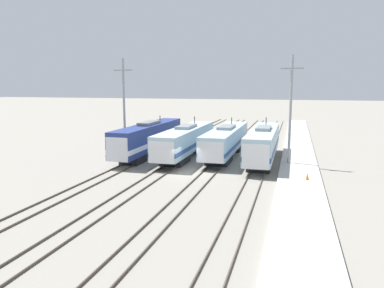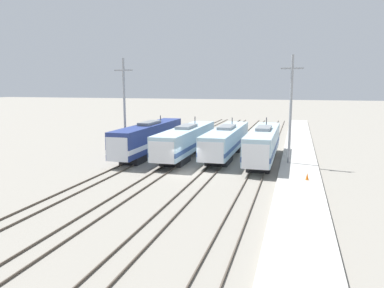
% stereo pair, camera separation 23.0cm
% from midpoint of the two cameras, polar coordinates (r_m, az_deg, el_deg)
% --- Properties ---
extents(ground_plane, '(400.00, 400.00, 0.00)m').
position_cam_midpoint_polar(ground_plane, '(39.06, -1.13, -4.35)').
color(ground_plane, gray).
extents(rail_pair_far_left, '(1.50, 120.00, 0.15)m').
position_cam_midpoint_polar(rail_pair_far_left, '(41.63, -10.76, -3.57)').
color(rail_pair_far_left, '#4C4238').
rests_on(rail_pair_far_left, ground_plane).
extents(rail_pair_center_left, '(1.51, 120.00, 0.15)m').
position_cam_midpoint_polar(rail_pair_center_left, '(39.78, -4.48, -4.02)').
color(rail_pair_center_left, '#4C4238').
rests_on(rail_pair_center_left, ground_plane).
extents(rail_pair_center_right, '(1.51, 120.00, 0.15)m').
position_cam_midpoint_polar(rail_pair_center_right, '(38.44, 2.33, -4.46)').
color(rail_pair_center_right, '#4C4238').
rests_on(rail_pair_center_right, ground_plane).
extents(rail_pair_far_right, '(1.50, 120.00, 0.15)m').
position_cam_midpoint_polar(rail_pair_far_right, '(37.68, 9.53, -4.86)').
color(rail_pair_far_right, '#4C4238').
rests_on(rail_pair_far_right, ground_plane).
extents(locomotive_far_left, '(2.75, 18.46, 4.85)m').
position_cam_midpoint_polar(locomotive_far_left, '(48.04, -6.88, 0.83)').
color(locomotive_far_left, black).
rests_on(locomotive_far_left, ground_plane).
extents(locomotive_center_left, '(3.09, 18.49, 4.77)m').
position_cam_midpoint_polar(locomotive_center_left, '(46.86, -1.20, 0.47)').
color(locomotive_center_left, '#232326').
rests_on(locomotive_center_left, ground_plane).
extents(locomotive_center_right, '(3.09, 18.50, 4.61)m').
position_cam_midpoint_polar(locomotive_center_right, '(47.40, 5.00, 0.48)').
color(locomotive_center_right, '#232326').
rests_on(locomotive_center_right, ground_plane).
extents(locomotive_far_right, '(2.91, 17.18, 4.96)m').
position_cam_midpoint_polar(locomotive_far_right, '(44.34, 10.57, -0.05)').
color(locomotive_far_right, '#232326').
rests_on(locomotive_far_right, ground_plane).
extents(catenary_tower_left, '(2.41, 0.29, 12.27)m').
position_cam_midpoint_polar(catenary_tower_left, '(47.55, -10.45, 5.68)').
color(catenary_tower_left, gray).
rests_on(catenary_tower_left, ground_plane).
extents(catenary_tower_right, '(2.41, 0.29, 12.27)m').
position_cam_midpoint_polar(catenary_tower_right, '(42.84, 14.63, 5.19)').
color(catenary_tower_right, gray).
rests_on(catenary_tower_right, ground_plane).
extents(platform, '(4.00, 120.00, 0.34)m').
position_cam_midpoint_polar(platform, '(37.49, 15.87, -5.00)').
color(platform, '#B7B5AD').
rests_on(platform, ground_plane).
extents(traffic_cone, '(0.31, 0.31, 0.69)m').
position_cam_midpoint_polar(traffic_cone, '(36.17, 17.00, -4.71)').
color(traffic_cone, orange).
rests_on(traffic_cone, platform).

